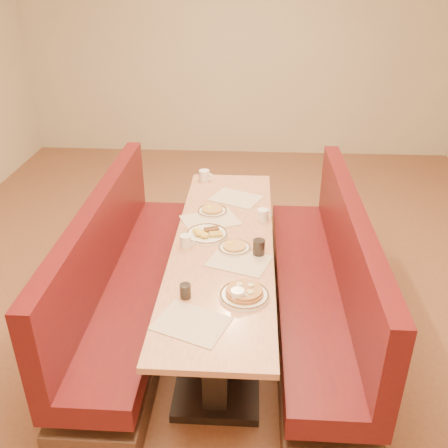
# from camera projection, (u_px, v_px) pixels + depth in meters

# --- Properties ---
(ground) EXTENTS (8.00, 8.00, 0.00)m
(ground) POSITION_uv_depth(u_px,v_px,m) (223.00, 326.00, 3.87)
(ground) COLOR #9E6647
(ground) RESTS_ON ground
(room_envelope) EXTENTS (6.04, 8.04, 2.82)m
(room_envelope) POSITION_uv_depth(u_px,v_px,m) (223.00, 71.00, 2.97)
(room_envelope) COLOR beige
(room_envelope) RESTS_ON ground
(diner_table) EXTENTS (0.70, 2.50, 0.75)m
(diner_table) POSITION_uv_depth(u_px,v_px,m) (223.00, 286.00, 3.70)
(diner_table) COLOR black
(diner_table) RESTS_ON ground
(booth_left) EXTENTS (0.55, 2.50, 1.05)m
(booth_left) POSITION_uv_depth(u_px,v_px,m) (126.00, 284.00, 3.74)
(booth_left) COLOR #4C3326
(booth_left) RESTS_ON ground
(booth_right) EXTENTS (0.55, 2.50, 1.05)m
(booth_right) POSITION_uv_depth(u_px,v_px,m) (322.00, 291.00, 3.67)
(booth_right) COLOR #4C3326
(booth_right) RESTS_ON ground
(placemat_near_left) EXTENTS (0.46, 0.41, 0.00)m
(placemat_near_left) POSITION_uv_depth(u_px,v_px,m) (191.00, 323.00, 2.74)
(placemat_near_left) COLOR beige
(placemat_near_left) RESTS_ON diner_table
(placemat_near_right) EXTENTS (0.46, 0.40, 0.00)m
(placemat_near_right) POSITION_uv_depth(u_px,v_px,m) (239.00, 261.00, 3.30)
(placemat_near_right) COLOR beige
(placemat_near_right) RESTS_ON diner_table
(placemat_far_left) EXTENTS (0.50, 0.45, 0.00)m
(placemat_far_left) POSITION_uv_depth(u_px,v_px,m) (210.00, 220.00, 3.82)
(placemat_far_left) COLOR beige
(placemat_far_left) RESTS_ON diner_table
(placemat_far_right) EXTENTS (0.47, 0.43, 0.00)m
(placemat_far_right) POSITION_uv_depth(u_px,v_px,m) (236.00, 198.00, 4.17)
(placemat_far_right) COLOR beige
(placemat_far_right) RESTS_ON diner_table
(pancake_plate) EXTENTS (0.30, 0.30, 0.07)m
(pancake_plate) POSITION_uv_depth(u_px,v_px,m) (244.00, 294.00, 2.95)
(pancake_plate) COLOR white
(pancake_plate) RESTS_ON diner_table
(eggs_plate) EXTENTS (0.31, 0.31, 0.06)m
(eggs_plate) POSITION_uv_depth(u_px,v_px,m) (206.00, 234.00, 3.60)
(eggs_plate) COLOR white
(eggs_plate) RESTS_ON diner_table
(extra_plate_mid) EXTENTS (0.23, 0.23, 0.05)m
(extra_plate_mid) POSITION_uv_depth(u_px,v_px,m) (234.00, 247.00, 3.44)
(extra_plate_mid) COLOR white
(extra_plate_mid) RESTS_ON diner_table
(extra_plate_far) EXTENTS (0.24, 0.24, 0.05)m
(extra_plate_far) POSITION_uv_depth(u_px,v_px,m) (212.00, 211.00, 3.93)
(extra_plate_far) COLOR white
(extra_plate_far) RESTS_ON diner_table
(coffee_mug_a) EXTENTS (0.11, 0.08, 0.09)m
(coffee_mug_a) POSITION_uv_depth(u_px,v_px,m) (238.00, 296.00, 2.89)
(coffee_mug_a) COLOR white
(coffee_mug_a) RESTS_ON diner_table
(coffee_mug_b) EXTENTS (0.11, 0.08, 0.08)m
(coffee_mug_b) POSITION_uv_depth(u_px,v_px,m) (186.00, 241.00, 3.46)
(coffee_mug_b) COLOR white
(coffee_mug_b) RESTS_ON diner_table
(coffee_mug_c) EXTENTS (0.12, 0.09, 0.09)m
(coffee_mug_c) POSITION_uv_depth(u_px,v_px,m) (263.00, 215.00, 3.80)
(coffee_mug_c) COLOR white
(coffee_mug_c) RESTS_ON diner_table
(coffee_mug_d) EXTENTS (0.13, 0.09, 0.10)m
(coffee_mug_d) POSITION_uv_depth(u_px,v_px,m) (205.00, 176.00, 4.48)
(coffee_mug_d) COLOR white
(coffee_mug_d) RESTS_ON diner_table
(soda_tumbler_near) EXTENTS (0.07, 0.07, 0.09)m
(soda_tumbler_near) POSITION_uv_depth(u_px,v_px,m) (185.00, 291.00, 2.93)
(soda_tumbler_near) COLOR black
(soda_tumbler_near) RESTS_ON diner_table
(soda_tumbler_mid) EXTENTS (0.08, 0.08, 0.11)m
(soda_tumbler_mid) POSITION_uv_depth(u_px,v_px,m) (259.00, 247.00, 3.35)
(soda_tumbler_mid) COLOR black
(soda_tumbler_mid) RESTS_ON diner_table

